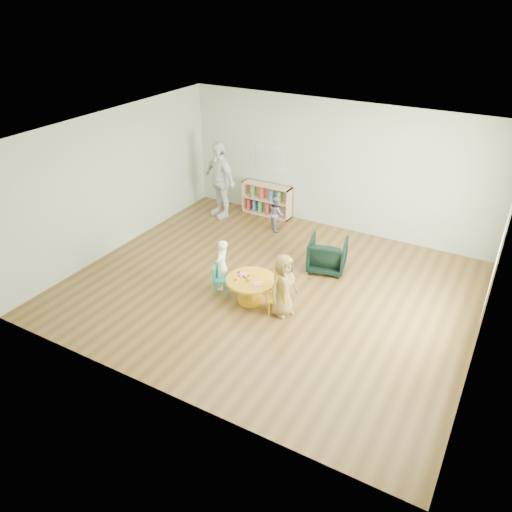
% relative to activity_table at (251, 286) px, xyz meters
% --- Properties ---
extents(room, '(7.10, 7.00, 2.80)m').
position_rel_activity_table_xyz_m(room, '(0.12, 0.50, 1.59)').
color(room, brown).
rests_on(room, ground).
extents(activity_table, '(0.87, 0.87, 0.48)m').
position_rel_activity_table_xyz_m(activity_table, '(0.00, 0.00, 0.00)').
color(activity_table, gold).
rests_on(activity_table, ground).
extents(kid_chair_left, '(0.38, 0.38, 0.54)m').
position_rel_activity_table_xyz_m(kid_chair_left, '(-0.62, -0.03, -0.01)').
color(kid_chair_left, '#1B977B').
rests_on(kid_chair_left, ground).
extents(kid_chair_right, '(0.38, 0.38, 0.55)m').
position_rel_activity_table_xyz_m(kid_chair_right, '(0.59, -0.06, -0.01)').
color(kid_chair_right, gold).
rests_on(kid_chair_right, ground).
extents(bookshelf, '(1.20, 0.30, 0.75)m').
position_rel_activity_table_xyz_m(bookshelf, '(-1.51, 3.36, 0.07)').
color(bookshelf, tan).
rests_on(bookshelf, ground).
extents(alphabet_poster, '(0.74, 0.01, 0.54)m').
position_rel_activity_table_xyz_m(alphabet_poster, '(-1.49, 3.48, 1.05)').
color(alphabet_poster, white).
rests_on(alphabet_poster, ground).
extents(armchair, '(0.82, 0.84, 0.64)m').
position_rel_activity_table_xyz_m(armchair, '(0.74, 1.63, 0.02)').
color(armchair, black).
rests_on(armchair, ground).
extents(child_left, '(0.28, 0.38, 0.96)m').
position_rel_activity_table_xyz_m(child_left, '(-0.65, 0.10, 0.18)').
color(child_left, white).
rests_on(child_left, ground).
extents(child_right, '(0.51, 0.63, 1.11)m').
position_rel_activity_table_xyz_m(child_right, '(0.65, -0.07, 0.25)').
color(child_right, gold).
rests_on(child_right, ground).
extents(toddler, '(0.48, 0.48, 0.78)m').
position_rel_activity_table_xyz_m(toddler, '(-0.92, 2.70, 0.09)').
color(toddler, '#19193E').
rests_on(toddler, ground).
extents(adult_caretaker, '(1.12, 0.78, 1.77)m').
position_rel_activity_table_xyz_m(adult_caretaker, '(-2.42, 2.76, 0.59)').
color(adult_caretaker, white).
rests_on(adult_caretaker, ground).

